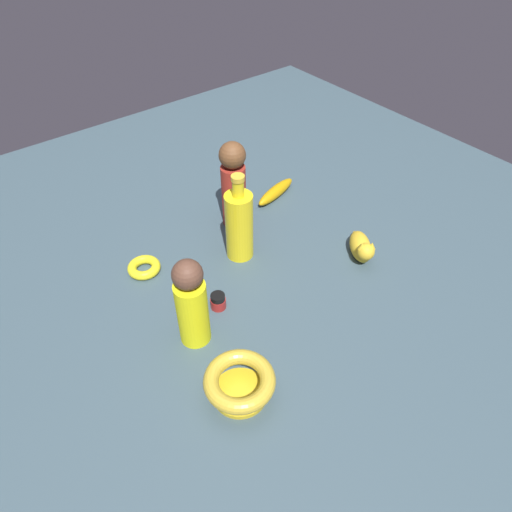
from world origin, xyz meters
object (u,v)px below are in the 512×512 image
at_px(bowl, 240,383).
at_px(cat_figurine, 361,247).
at_px(nail_polish_jar, 218,301).
at_px(banana, 276,192).
at_px(person_figure_child, 191,304).
at_px(bottle_tall, 239,224).
at_px(person_figure_adult, 233,184).
at_px(bangle, 144,267).

relative_size(bowl, cat_figurine, 1.12).
bearing_deg(cat_figurine, nail_polish_jar, -102.57).
distance_m(banana, person_figure_child, 0.58).
height_order(bowl, cat_figurine, cat_figurine).
relative_size(bowl, person_figure_child, 0.62).
distance_m(banana, bottle_tall, 0.29).
relative_size(cat_figurine, person_figure_child, 0.56).
height_order(cat_figurine, person_figure_child, person_figure_child).
distance_m(bowl, person_figure_child, 0.19).
xyz_separation_m(cat_figurine, person_figure_child, (-0.05, -0.49, 0.08)).
bearing_deg(person_figure_adult, person_figure_child, -48.41).
xyz_separation_m(person_figure_child, person_figure_adult, (-0.28, 0.31, 0.02)).
bearing_deg(bottle_tall, bangle, -113.37).
bearing_deg(person_figure_adult, bottle_tall, -30.55).
relative_size(person_figure_adult, nail_polish_jar, 6.43).
bearing_deg(bowl, cat_figurine, 104.71).
bearing_deg(bowl, banana, 133.95).
xyz_separation_m(bowl, bangle, (-0.44, 0.02, -0.03)).
distance_m(bowl, nail_polish_jar, 0.24).
bearing_deg(person_figure_adult, banana, 97.91).
bearing_deg(person_figure_child, person_figure_adult, 131.59).
distance_m(person_figure_child, person_figure_adult, 0.42).
distance_m(person_figure_adult, nail_polish_jar, 0.34).
bearing_deg(banana, person_figure_child, -162.82).
xyz_separation_m(bangle, nail_polish_jar, (0.22, 0.08, 0.01)).
bearing_deg(person_figure_adult, bangle, -86.65).
distance_m(banana, person_figure_adult, 0.21).
distance_m(bowl, banana, 0.69).
bearing_deg(person_figure_child, banana, 121.79).
height_order(bowl, bottle_tall, bottle_tall).
xyz_separation_m(bottle_tall, bangle, (-0.10, -0.23, -0.09)).
relative_size(bowl, bangle, 1.69).
bearing_deg(bowl, person_figure_adult, 144.67).
distance_m(bowl, cat_figurine, 0.51).
bearing_deg(bottle_tall, cat_figurine, 49.62).
distance_m(bottle_tall, person_figure_adult, 0.14).
bearing_deg(bowl, nail_polish_jar, 155.52).
xyz_separation_m(banana, bottle_tall, (0.14, -0.24, 0.08)).
bearing_deg(bottle_tall, person_figure_adult, 149.45).
xyz_separation_m(banana, nail_polish_jar, (0.26, -0.40, 0.00)).
bearing_deg(bangle, nail_polish_jar, 19.86).
distance_m(person_figure_child, bottle_tall, 0.29).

